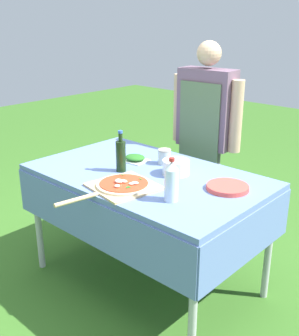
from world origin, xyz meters
The scene contains 10 objects.
ground_plane centered at (0.00, 0.00, 0.00)m, with size 12.00×12.00×0.00m, color #386B23.
prep_table centered at (0.00, 0.00, 0.69)m, with size 1.46×0.90×0.77m.
person_cook centered at (-0.10, 0.74, 0.90)m, with size 0.57×0.21×1.52m.
pizza_on_peel centered at (0.06, -0.27, 0.79)m, with size 0.39×0.61×0.06m.
oil_bottle centered at (-0.14, -0.08, 0.88)m, with size 0.06×0.06×0.26m.
water_bottle centered at (0.37, -0.21, 0.88)m, with size 0.07×0.07×0.24m.
herb_container centered at (-0.22, 0.12, 0.79)m, with size 0.18×0.16×0.04m.
mixing_tub centered at (0.14, 0.11, 0.82)m, with size 0.17×0.17×0.09m, color silver.
plate_stack centered at (0.50, 0.12, 0.79)m, with size 0.24×0.24×0.02m.
sauce_jar centered at (-0.03, 0.21, 0.82)m, with size 0.08×0.08×0.10m.
Camera 1 is at (1.65, -1.76, 1.69)m, focal length 45.00 mm.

